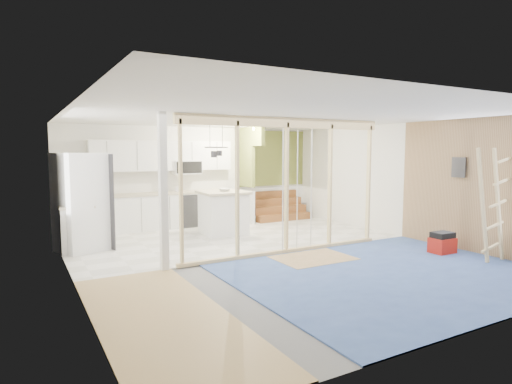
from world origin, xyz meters
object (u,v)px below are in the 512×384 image
fridge (82,202)px  toolbox (442,243)px  island (223,213)px  ladder (493,205)px

fridge → toolbox: (5.98, -3.63, -0.77)m
island → ladder: (3.00, -4.66, 0.52)m
fridge → ladder: size_ratio=0.96×
fridge → toolbox: size_ratio=4.28×
island → fridge: bearing=-173.6°
ladder → island: bearing=122.7°
fridge → toolbox: fridge is taller
ladder → toolbox: bearing=98.5°
island → ladder: bearing=-53.7°
island → ladder: size_ratio=0.56×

